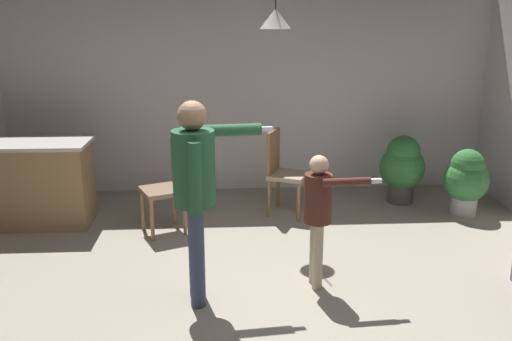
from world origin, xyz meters
TOP-DOWN VIEW (x-y plane):
  - ground at (0.00, 0.00)m, footprint 7.68×7.68m
  - wall_back at (0.00, 3.20)m, footprint 6.40×0.10m
  - kitchen_counter at (-2.45, 1.98)m, footprint 1.26×0.66m
  - person_adult at (-0.56, 0.12)m, footprint 0.80×0.54m
  - person_child at (0.46, 0.31)m, footprint 0.62×0.34m
  - dining_chair_by_counter at (-0.93, 1.66)m, footprint 0.55×0.55m
  - dining_chair_near_wall at (0.35, 2.16)m, footprint 0.55×0.55m
  - potted_plant_corner at (2.50, 1.99)m, footprint 0.52×0.52m
  - potted_plant_by_wall at (1.89, 2.47)m, footprint 0.56×0.56m
  - ceiling_light_pendant at (0.21, 1.72)m, footprint 0.32×0.32m

SIDE VIEW (x-z plane):
  - ground at x=0.00m, z-range 0.00..0.00m
  - potted_plant_corner at x=2.50m, z-range 0.04..0.83m
  - potted_plant_by_wall at x=1.89m, z-range 0.04..0.90m
  - kitchen_counter at x=-2.45m, z-range 0.00..0.95m
  - dining_chair_by_counter at x=-0.93m, z-range 0.05..1.05m
  - dining_chair_near_wall at x=0.35m, z-range 0.05..1.05m
  - person_child at x=0.46m, z-range 0.14..1.32m
  - person_adult at x=-0.56m, z-range 0.20..1.87m
  - wall_back at x=0.00m, z-range 0.00..2.70m
  - ceiling_light_pendant at x=0.21m, z-range 1.98..2.53m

